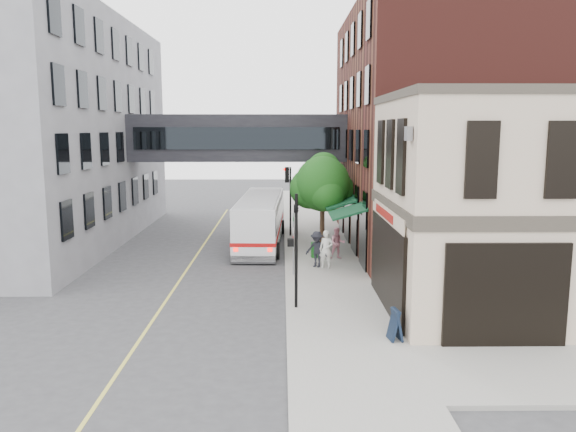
{
  "coord_description": "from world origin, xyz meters",
  "views": [
    {
      "loc": [
        -0.15,
        -19.27,
        7.11
      ],
      "look_at": [
        0.1,
        3.41,
        3.57
      ],
      "focal_mm": 35.0,
      "sensor_mm": 36.0,
      "label": 1
    }
  ],
  "objects_px": {
    "pedestrian_a": "(326,249)",
    "sandwich_board": "(395,325)",
    "newspaper_box": "(315,250)",
    "pedestrian_b": "(337,243)",
    "bus": "(261,218)",
    "pedestrian_c": "(317,249)"
  },
  "relations": [
    {
      "from": "bus",
      "to": "pedestrian_c",
      "type": "distance_m",
      "value": 7.07
    },
    {
      "from": "pedestrian_c",
      "to": "sandwich_board",
      "type": "height_order",
      "value": "pedestrian_c"
    },
    {
      "from": "bus",
      "to": "sandwich_board",
      "type": "bearing_deg",
      "value": -72.75
    },
    {
      "from": "bus",
      "to": "pedestrian_a",
      "type": "xyz_separation_m",
      "value": [
        3.54,
        -6.52,
        -0.54
      ]
    },
    {
      "from": "pedestrian_a",
      "to": "sandwich_board",
      "type": "bearing_deg",
      "value": -65.68
    },
    {
      "from": "pedestrian_c",
      "to": "sandwich_board",
      "type": "distance_m",
      "value": 10.2
    },
    {
      "from": "pedestrian_a",
      "to": "sandwich_board",
      "type": "xyz_separation_m",
      "value": [
        1.53,
        -9.81,
        -0.42
      ]
    },
    {
      "from": "pedestrian_a",
      "to": "pedestrian_c",
      "type": "distance_m",
      "value": 0.5
    },
    {
      "from": "pedestrian_c",
      "to": "newspaper_box",
      "type": "xyz_separation_m",
      "value": [
        0.04,
        2.15,
        -0.5
      ]
    },
    {
      "from": "pedestrian_a",
      "to": "newspaper_box",
      "type": "bearing_deg",
      "value": 115.6
    },
    {
      "from": "newspaper_box",
      "to": "pedestrian_b",
      "type": "bearing_deg",
      "value": -20.16
    },
    {
      "from": "bus",
      "to": "newspaper_box",
      "type": "distance_m",
      "value": 5.33
    },
    {
      "from": "bus",
      "to": "sandwich_board",
      "type": "relative_size",
      "value": 10.33
    },
    {
      "from": "bus",
      "to": "pedestrian_b",
      "type": "bearing_deg",
      "value": -46.27
    },
    {
      "from": "bus",
      "to": "newspaper_box",
      "type": "bearing_deg",
      "value": -53.3
    },
    {
      "from": "pedestrian_b",
      "to": "sandwich_board",
      "type": "height_order",
      "value": "pedestrian_b"
    },
    {
      "from": "pedestrian_b",
      "to": "sandwich_board",
      "type": "distance_m",
      "value": 11.86
    },
    {
      "from": "bus",
      "to": "newspaper_box",
      "type": "relative_size",
      "value": 13.09
    },
    {
      "from": "sandwich_board",
      "to": "newspaper_box",
      "type": "bearing_deg",
      "value": 90.65
    },
    {
      "from": "bus",
      "to": "pedestrian_b",
      "type": "distance_m",
      "value": 6.26
    },
    {
      "from": "pedestrian_a",
      "to": "sandwich_board",
      "type": "distance_m",
      "value": 9.93
    },
    {
      "from": "pedestrian_a",
      "to": "newspaper_box",
      "type": "xyz_separation_m",
      "value": [
        -0.42,
        2.34,
        -0.53
      ]
    }
  ]
}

